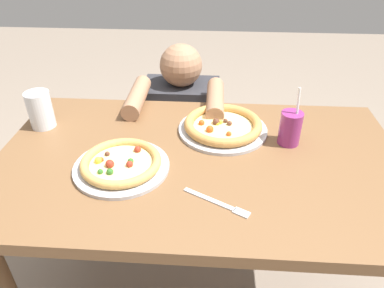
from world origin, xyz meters
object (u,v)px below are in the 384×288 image
(pizza_near, at_px, (121,164))
(diner_seated, at_px, (182,141))
(pizza_far, at_px, (223,126))
(water_cup_clear, at_px, (40,109))
(fork, at_px, (219,203))
(drink_cup_colored, at_px, (290,128))

(pizza_near, bearing_deg, diner_seated, 79.07)
(pizza_far, height_order, water_cup_clear, water_cup_clear)
(pizza_far, relative_size, diner_seated, 0.34)
(fork, bearing_deg, pizza_near, 155.34)
(water_cup_clear, bearing_deg, fork, -30.12)
(water_cup_clear, bearing_deg, drink_cup_colored, -3.52)
(fork, bearing_deg, pizza_far, 88.43)
(pizza_near, bearing_deg, drink_cup_colored, 18.76)
(pizza_far, bearing_deg, diner_seated, 114.99)
(pizza_far, bearing_deg, fork, -91.57)
(water_cup_clear, bearing_deg, pizza_near, -34.45)
(water_cup_clear, relative_size, fork, 0.72)
(pizza_far, distance_m, diner_seated, 0.56)
(diner_seated, bearing_deg, pizza_near, -100.93)
(drink_cup_colored, bearing_deg, fork, -126.13)
(pizza_far, height_order, drink_cup_colored, drink_cup_colored)
(pizza_far, bearing_deg, water_cup_clear, -179.30)
(drink_cup_colored, relative_size, diner_seated, 0.22)
(drink_cup_colored, height_order, fork, drink_cup_colored)
(drink_cup_colored, xyz_separation_m, diner_seated, (-0.41, 0.47, -0.38))
(water_cup_clear, bearing_deg, diner_seated, 41.16)
(pizza_near, height_order, drink_cup_colored, drink_cup_colored)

